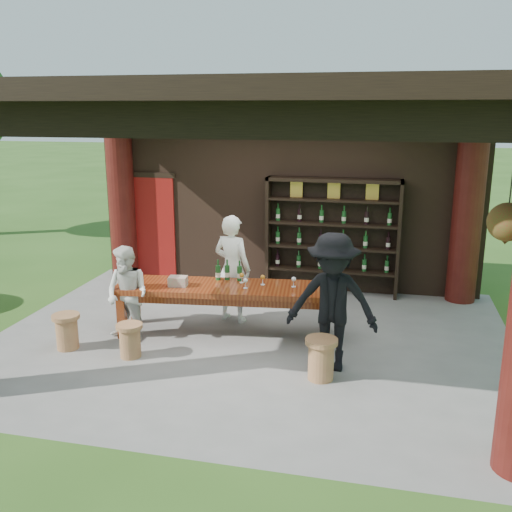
% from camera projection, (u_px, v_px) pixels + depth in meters
% --- Properties ---
extents(ground, '(90.00, 90.00, 0.00)m').
position_uv_depth(ground, '(250.00, 340.00, 8.23)').
color(ground, '#2D5119').
rests_on(ground, ground).
extents(pavilion, '(7.50, 6.00, 3.60)m').
position_uv_depth(pavilion, '(256.00, 189.00, 8.10)').
color(pavilion, slate).
rests_on(pavilion, ground).
extents(wine_shelf, '(2.35, 0.36, 2.07)m').
position_uv_depth(wine_shelf, '(332.00, 237.00, 10.08)').
color(wine_shelf, black).
rests_on(wine_shelf, ground).
extents(tasting_table, '(3.23, 1.17, 0.75)m').
position_uv_depth(tasting_table, '(225.00, 293.00, 8.29)').
color(tasting_table, '#5C200D').
rests_on(tasting_table, ground).
extents(stool_near_left, '(0.35, 0.35, 0.46)m').
position_uv_depth(stool_near_left, '(130.00, 340.00, 7.61)').
color(stool_near_left, '#96613C').
rests_on(stool_near_left, ground).
extents(stool_near_right, '(0.40, 0.40, 0.53)m').
position_uv_depth(stool_near_right, '(321.00, 358.00, 6.97)').
color(stool_near_right, '#96613C').
rests_on(stool_near_right, ground).
extents(stool_far_left, '(0.38, 0.38, 0.50)m').
position_uv_depth(stool_far_left, '(67.00, 331.00, 7.87)').
color(stool_far_left, '#96613C').
rests_on(stool_far_left, ground).
extents(host, '(0.70, 0.55, 1.68)m').
position_uv_depth(host, '(232.00, 268.00, 8.81)').
color(host, white).
rests_on(host, ground).
extents(guest_woman, '(0.79, 0.69, 1.38)m').
position_uv_depth(guest_woman, '(128.00, 294.00, 8.07)').
color(guest_woman, silver).
rests_on(guest_woman, ground).
extents(guest_man, '(1.17, 0.70, 1.77)m').
position_uv_depth(guest_man, '(332.00, 302.00, 7.12)').
color(guest_man, black).
rests_on(guest_man, ground).
extents(table_bottles, '(0.40, 0.12, 0.31)m').
position_uv_depth(table_bottles, '(228.00, 270.00, 8.49)').
color(table_bottles, '#194C1E').
rests_on(table_bottles, tasting_table).
extents(table_glasses, '(0.85, 0.32, 0.15)m').
position_uv_depth(table_glasses, '(261.00, 281.00, 8.24)').
color(table_glasses, silver).
rests_on(table_glasses, tasting_table).
extents(napkin_basket, '(0.28, 0.21, 0.14)m').
position_uv_depth(napkin_basket, '(178.00, 281.00, 8.22)').
color(napkin_basket, '#BF6672').
rests_on(napkin_basket, tasting_table).
extents(shrubs, '(14.40, 7.63, 1.36)m').
position_uv_depth(shrubs, '(460.00, 298.00, 8.34)').
color(shrubs, '#194C14').
rests_on(shrubs, ground).
extents(trees, '(20.81, 10.94, 4.80)m').
position_uv_depth(trees, '(485.00, 99.00, 8.15)').
color(trees, '#3F2819').
rests_on(trees, ground).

